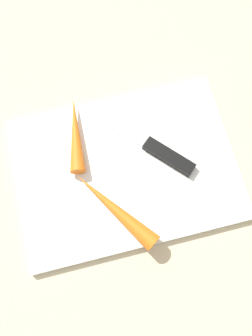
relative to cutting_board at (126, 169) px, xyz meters
name	(u,v)px	position (x,y,z in m)	size (l,w,h in m)	color
ground_plane	(126,170)	(0.00, 0.00, -0.01)	(1.40, 1.40, 0.00)	#C6B793
cutting_board	(126,169)	(0.00, 0.00, 0.00)	(0.36, 0.26, 0.01)	white
knife	(162,152)	(0.06, 0.01, 0.01)	(0.15, 0.16, 0.01)	#B7B7BC
carrot_long	(115,209)	(-0.03, -0.07, 0.02)	(0.03, 0.03, 0.16)	orange
carrot_short	(76,135)	(-0.07, 0.07, 0.02)	(0.03, 0.03, 0.13)	orange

